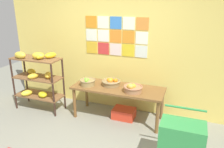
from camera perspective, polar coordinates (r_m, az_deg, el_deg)
name	(u,v)px	position (r m, az deg, el deg)	size (l,w,h in m)	color
back_wall_with_art	(117,39)	(4.53, 1.18, 8.95)	(4.92, 0.07, 2.97)	#E7CE62
banana_shelf_unit	(37,74)	(4.83, -18.46, 0.00)	(1.01, 0.51, 1.25)	#34201A
display_table	(118,91)	(4.28, 1.54, -4.32)	(1.74, 0.65, 0.65)	brown
fruit_basket_centre	(111,82)	(4.33, -0.18, -2.08)	(0.37, 0.37, 0.15)	olive
fruit_basket_back_left	(133,88)	(4.04, 5.27, -3.61)	(0.35, 0.35, 0.18)	#A1734D
fruit_basket_left	(88,82)	(4.35, -6.23, -2.03)	(0.30, 0.30, 0.15)	#977F49
produce_crate_under_table	(124,113)	(4.49, 3.04, -9.97)	(0.43, 0.32, 0.20)	red
shopping_cart	(182,137)	(3.25, 17.38, -14.96)	(0.58, 0.42, 0.83)	black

